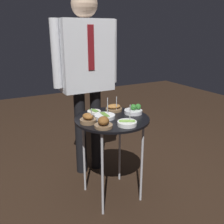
% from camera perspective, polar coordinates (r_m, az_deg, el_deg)
% --- Properties ---
extents(ground_plane, '(8.00, 8.00, 0.00)m').
position_cam_1_polar(ground_plane, '(2.38, 0.00, -18.33)').
color(ground_plane, black).
extents(serving_cart, '(0.61, 0.61, 0.74)m').
position_cam_1_polar(serving_cart, '(2.05, 0.00, -3.00)').
color(serving_cart, black).
rests_on(serving_cart, ground_plane).
extents(bowl_asparagus_center, '(0.12, 0.12, 0.03)m').
position_cam_1_polar(bowl_asparagus_center, '(2.15, -4.13, 0.05)').
color(bowl_asparagus_center, silver).
rests_on(bowl_asparagus_center, serving_cart).
extents(bowl_broccoli_mid_right, '(0.15, 0.15, 0.08)m').
position_cam_1_polar(bowl_broccoli_mid_right, '(2.14, 4.99, 0.46)').
color(bowl_broccoli_mid_right, silver).
rests_on(bowl_broccoli_mid_right, serving_cart).
extents(bowl_asparagus_front_center, '(0.17, 0.17, 0.16)m').
position_cam_1_polar(bowl_asparagus_front_center, '(2.02, -1.69, -0.97)').
color(bowl_asparagus_front_center, silver).
rests_on(bowl_asparagus_front_center, serving_cart).
extents(bowl_asparagus_back_left, '(0.15, 0.15, 0.15)m').
position_cam_1_polar(bowl_asparagus_back_left, '(1.87, 3.46, -2.56)').
color(bowl_asparagus_back_left, white).
rests_on(bowl_asparagus_back_left, serving_cart).
extents(bowl_roast_front_right, '(0.14, 0.14, 0.08)m').
position_cam_1_polar(bowl_roast_front_right, '(1.82, -1.97, -2.51)').
color(bowl_roast_front_right, brown).
rests_on(bowl_roast_front_right, serving_cart).
extents(bowl_roast_back_right, '(0.13, 0.13, 0.12)m').
position_cam_1_polar(bowl_roast_back_right, '(1.92, -5.48, -1.61)').
color(bowl_roast_back_right, brown).
rests_on(bowl_roast_back_right, serving_cart).
extents(bowl_roast_far_rim, '(0.15, 0.15, 0.14)m').
position_cam_1_polar(bowl_roast_far_rim, '(2.21, 0.43, 0.93)').
color(bowl_roast_far_rim, brown).
rests_on(bowl_roast_far_rim, serving_cart).
extents(waiter_figure, '(0.65, 0.24, 1.75)m').
position_cam_1_polar(waiter_figure, '(2.39, -5.91, 10.70)').
color(waiter_figure, black).
rests_on(waiter_figure, ground_plane).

